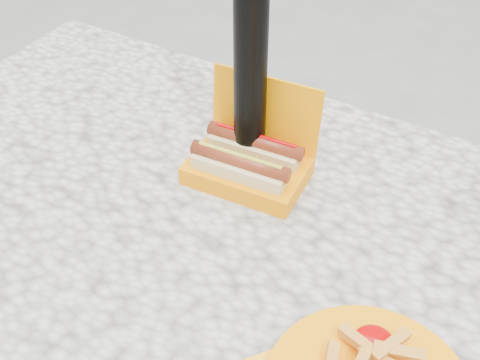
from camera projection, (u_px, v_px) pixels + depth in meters
The scene contains 2 objects.
picnic_table at pixel (200, 271), 0.96m from camera, with size 1.20×0.80×0.75m.
hotdog_box at pixel (249, 161), 0.94m from camera, with size 0.19×0.15×0.15m.
Camera 1 is at (0.36, -0.50, 1.39)m, focal length 45.00 mm.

